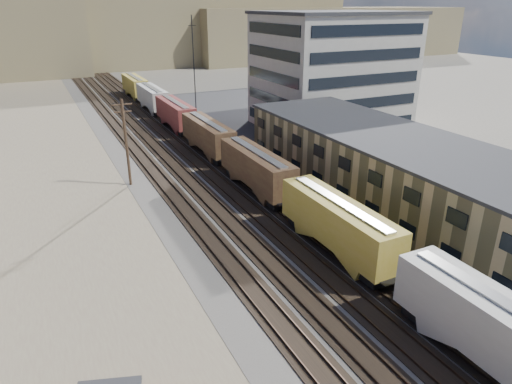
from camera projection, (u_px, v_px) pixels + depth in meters
name	position (u px, v px, depth m)	size (l,w,h in m)	color
ballast_bed	(180.00, 156.00, 63.19)	(18.00, 200.00, 0.06)	#4C4742
dirt_yard	(22.00, 209.00, 46.75)	(24.00, 180.00, 0.03)	#776352
asphalt_lot	(377.00, 164.00, 59.74)	(26.00, 120.00, 0.04)	#232326
rail_tracks	(177.00, 156.00, 62.93)	(11.40, 200.00, 0.24)	black
freight_train	(229.00, 149.00, 56.57)	(3.00, 119.74, 4.46)	black
warehouse	(391.00, 169.00, 47.20)	(12.40, 40.40, 7.25)	tan
office_tower	(331.00, 71.00, 75.15)	(22.60, 18.60, 18.45)	#9E998E
utility_pole_north	(126.00, 141.00, 51.07)	(2.20, 0.32, 10.00)	#382619
radio_mast	(194.00, 76.00, 70.43)	(1.20, 0.16, 18.00)	black
hills_north	(73.00, 20.00, 155.56)	(265.00, 80.00, 32.00)	brown
parked_car_blue	(273.00, 121.00, 78.96)	(2.51, 5.45, 1.51)	navy
parked_car_far	(347.00, 129.00, 73.30)	(1.92, 4.78, 1.63)	silver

